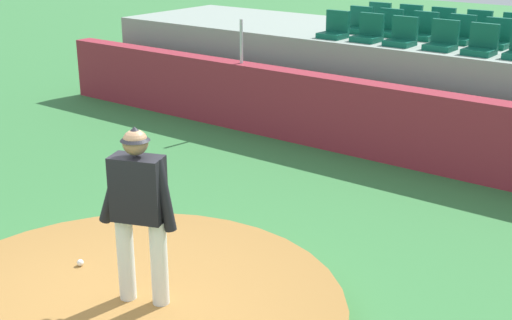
{
  "coord_description": "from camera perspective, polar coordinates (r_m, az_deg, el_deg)",
  "views": [
    {
      "loc": [
        4.65,
        -3.9,
        3.85
      ],
      "look_at": [
        0.0,
        2.18,
        1.18
      ],
      "focal_mm": 48.23,
      "sensor_mm": 36.0,
      "label": 1
    }
  ],
  "objects": [
    {
      "name": "stadium_chair_8",
      "position": [
        13.73,
        10.93,
        10.76
      ],
      "size": [
        0.48,
        0.44,
        0.5
      ],
      "rotation": [
        0.0,
        0.0,
        3.14
      ],
      "color": "#0D5641",
      "rests_on": "bleacher_platform"
    },
    {
      "name": "fence_post_left",
      "position": [
        13.14,
        -1.23,
        9.81
      ],
      "size": [
        0.06,
        0.06,
        0.83
      ],
      "primitive_type": "cylinder",
      "color": "silver",
      "rests_on": "brick_barrier"
    },
    {
      "name": "stadium_chair_14",
      "position": [
        14.76,
        10.01,
        11.39
      ],
      "size": [
        0.48,
        0.44,
        0.5
      ],
      "rotation": [
        0.0,
        0.0,
        3.14
      ],
      "color": "#0D5641",
      "rests_on": "bleacher_platform"
    },
    {
      "name": "stadium_chair_17",
      "position": [
        13.91,
        17.82,
        10.3
      ],
      "size": [
        0.48,
        0.44,
        0.5
      ],
      "rotation": [
        0.0,
        0.0,
        3.14
      ],
      "color": "#0D5641",
      "rests_on": "bleacher_platform"
    },
    {
      "name": "stadium_chair_3",
      "position": [
        12.38,
        15.19,
        9.55
      ],
      "size": [
        0.48,
        0.44,
        0.5
      ],
      "rotation": [
        0.0,
        0.0,
        3.14
      ],
      "color": "#0D5641",
      "rests_on": "bleacher_platform"
    },
    {
      "name": "bleacher_platform",
      "position": [
        13.52,
        16.44,
        5.75
      ],
      "size": [
        15.01,
        3.12,
        1.75
      ],
      "primitive_type": "cube",
      "color": "gray",
      "rests_on": "ground_plane"
    },
    {
      "name": "stadium_chair_9",
      "position": [
        13.42,
        13.69,
        10.38
      ],
      "size": [
        0.48,
        0.44,
        0.5
      ],
      "rotation": [
        0.0,
        0.0,
        3.14
      ],
      "color": "#0D5641",
      "rests_on": "bleacher_platform"
    },
    {
      "name": "stadium_chair_1",
      "position": [
        12.99,
        9.32,
        10.38
      ],
      "size": [
        0.48,
        0.44,
        0.5
      ],
      "rotation": [
        0.0,
        0.0,
        3.14
      ],
      "color": "#0D5641",
      "rests_on": "bleacher_platform"
    },
    {
      "name": "baseball",
      "position": [
        7.83,
        -14.37,
        -8.25
      ],
      "size": [
        0.07,
        0.07,
        0.07
      ],
      "primitive_type": "sphere",
      "color": "white",
      "rests_on": "pitchers_mound"
    },
    {
      "name": "stadium_chair_16",
      "position": [
        14.15,
        15.05,
        10.7
      ],
      "size": [
        0.48,
        0.44,
        0.5
      ],
      "rotation": [
        0.0,
        0.0,
        3.14
      ],
      "color": "#0D5641",
      "rests_on": "bleacher_platform"
    },
    {
      "name": "brick_barrier",
      "position": [
        11.6,
        12.26,
        2.73
      ],
      "size": [
        16.21,
        0.4,
        1.28
      ],
      "primitive_type": "cube",
      "color": "maroon",
      "rests_on": "ground_plane"
    },
    {
      "name": "stadium_chair_7",
      "position": [
        14.01,
        8.5,
        11.06
      ],
      "size": [
        0.48,
        0.44,
        0.5
      ],
      "rotation": [
        0.0,
        0.0,
        3.14
      ],
      "color": "#0D5641",
      "rests_on": "bleacher_platform"
    },
    {
      "name": "stadium_chair_10",
      "position": [
        13.17,
        16.55,
        9.97
      ],
      "size": [
        0.48,
        0.44,
        0.5
      ],
      "rotation": [
        0.0,
        0.0,
        3.14
      ],
      "color": "#0D5641",
      "rests_on": "bleacher_platform"
    },
    {
      "name": "stadium_chair_15",
      "position": [
        14.48,
        12.5,
        11.08
      ],
      "size": [
        0.48,
        0.44,
        0.5
      ],
      "rotation": [
        0.0,
        0.0,
        3.14
      ],
      "color": "#0D5641",
      "rests_on": "bleacher_platform"
    },
    {
      "name": "stadium_chair_11",
      "position": [
        12.9,
        19.29,
        9.51
      ],
      "size": [
        0.48,
        0.44,
        0.5
      ],
      "rotation": [
        0.0,
        0.0,
        3.14
      ],
      "color": "#0D5641",
      "rests_on": "bleacher_platform"
    },
    {
      "name": "stadium_chair_0",
      "position": [
        13.3,
        6.55,
        10.71
      ],
      "size": [
        0.48,
        0.44,
        0.5
      ],
      "rotation": [
        0.0,
        0.0,
        3.14
      ],
      "color": "#0D5641",
      "rests_on": "bleacher_platform"
    },
    {
      "name": "stadium_chair_4",
      "position": [
        12.11,
        18.17,
        9.06
      ],
      "size": [
        0.48,
        0.44,
        0.5
      ],
      "rotation": [
        0.0,
        0.0,
        3.14
      ],
      "color": "#0D5641",
      "rests_on": "bleacher_platform"
    },
    {
      "name": "pitcher",
      "position": [
        6.6,
        -9.69,
        -3.55
      ],
      "size": [
        0.79,
        0.42,
        1.8
      ],
      "rotation": [
        0.0,
        0.0,
        0.37
      ],
      "color": "silver",
      "rests_on": "pitchers_mound"
    },
    {
      "name": "stadium_chair_2",
      "position": [
        12.65,
        12.01,
        9.99
      ],
      "size": [
        0.48,
        0.44,
        0.5
      ],
      "rotation": [
        0.0,
        0.0,
        3.14
      ],
      "color": "#0D5641",
      "rests_on": "bleacher_platform"
    },
    {
      "name": "pitchers_mound",
      "position": [
        7.11,
        -11.0,
        -12.6
      ],
      "size": [
        4.46,
        4.46,
        0.28
      ],
      "primitive_type": "cylinder",
      "color": "olive",
      "rests_on": "ground_plane"
    }
  ]
}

